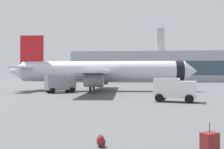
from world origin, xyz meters
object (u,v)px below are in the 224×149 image
at_px(safety_cone_near, 154,92).
at_px(rolling_suitcase, 210,142).
at_px(airplane_at_gate, 101,71).
at_px(traveller_backpack, 101,141).
at_px(cargo_van, 174,89).
at_px(service_truck, 60,83).

relative_size(safety_cone_near, rolling_suitcase, 0.59).
distance_m(airplane_at_gate, rolling_suitcase, 36.49).
xyz_separation_m(safety_cone_near, traveller_backpack, (-4.96, -28.39, -0.09)).
bearing_deg(airplane_at_gate, cargo_van, -60.53).
bearing_deg(cargo_van, service_truck, 142.24).
height_order(service_truck, traveller_backpack, service_truck).
relative_size(service_truck, cargo_van, 1.09).
distance_m(cargo_van, safety_cone_near, 11.41).
xyz_separation_m(service_truck, cargo_van, (16.53, -12.80, -0.16)).
bearing_deg(rolling_suitcase, airplane_at_gate, 102.95).
height_order(service_truck, rolling_suitcase, service_truck).
bearing_deg(traveller_backpack, rolling_suitcase, -6.04).
relative_size(cargo_van, traveller_backpack, 9.99).
bearing_deg(traveller_backpack, safety_cone_near, 80.09).
height_order(service_truck, safety_cone_near, service_truck).
bearing_deg(safety_cone_near, rolling_suitcase, -91.70).
xyz_separation_m(safety_cone_near, rolling_suitcase, (-0.85, -28.83, 0.07)).
bearing_deg(airplane_at_gate, rolling_suitcase, -77.05).
relative_size(service_truck, safety_cone_near, 7.99).
bearing_deg(traveller_backpack, airplane_at_gate, 96.59).
relative_size(cargo_van, rolling_suitcase, 4.36).
bearing_deg(safety_cone_near, airplane_at_gate, 143.78).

